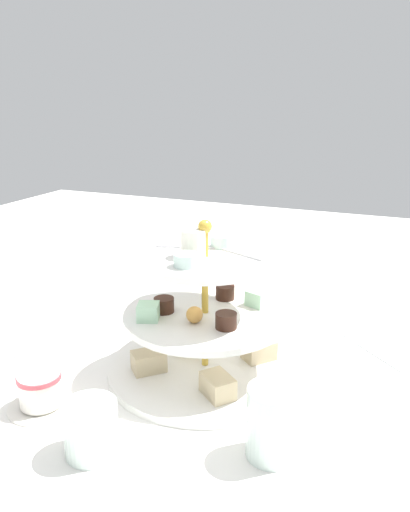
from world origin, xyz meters
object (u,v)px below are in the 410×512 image
water_glass_short_left (91,429)px  water_glass_mid_back (272,423)px  butter_knife_left (367,347)px  butter_knife_right (56,338)px  teacup_with_saucer (40,391)px  water_glass_tall_right (195,279)px  tiered_serving_stand (205,327)px

water_glass_short_left → water_glass_mid_back: size_ratio=0.74×
butter_knife_left → butter_knife_right: (0.50, 0.17, 0.00)m
teacup_with_saucer → water_glass_short_left: bearing=156.7°
water_glass_tall_right → butter_knife_left: 0.34m
butter_knife_left → water_glass_mid_back: 0.33m
water_glass_tall_right → butter_knife_right: water_glass_tall_right is taller
water_glass_tall_right → butter_knife_left: (-0.33, 0.04, -0.06)m
water_glass_tall_right → butter_knife_left: size_ratio=0.78×
water_glass_short_left → butter_knife_left: size_ratio=0.39×
water_glass_tall_right → butter_knife_right: bearing=49.7°
water_glass_short_left → butter_knife_right: water_glass_short_left is taller
teacup_with_saucer → butter_knife_right: size_ratio=0.53×
butter_knife_left → water_glass_short_left: bearing=98.3°
water_glass_tall_right → butter_knife_left: bearing=173.8°
teacup_with_saucer → tiered_serving_stand: bearing=-133.8°
water_glass_short_left → butter_knife_right: 0.32m
water_glass_tall_right → water_glass_short_left: size_ratio=2.00×
butter_knife_left → water_glass_mid_back: water_glass_mid_back is taller
tiered_serving_stand → water_glass_mid_back: 0.21m
water_glass_tall_right → water_glass_mid_back: bearing=125.4°
water_glass_mid_back → butter_knife_right: bearing=-19.0°
water_glass_tall_right → teacup_with_saucer: bearing=80.7°
butter_knife_left → water_glass_mid_back: bearing=119.3°
water_glass_short_left → water_glass_mid_back: (-0.20, -0.08, 0.01)m
teacup_with_saucer → butter_knife_right: 0.21m
tiered_serving_stand → water_glass_short_left: size_ratio=4.51×
water_glass_tall_right → tiered_serving_stand: bearing=117.1°
water_glass_short_left → water_glass_mid_back: water_glass_mid_back is taller
water_glass_short_left → butter_knife_right: (0.23, -0.22, -0.03)m
water_glass_mid_back → water_glass_tall_right: bearing=-54.6°
water_glass_tall_right → water_glass_short_left: water_glass_tall_right is taller
water_glass_tall_right → butter_knife_left: water_glass_tall_right is taller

